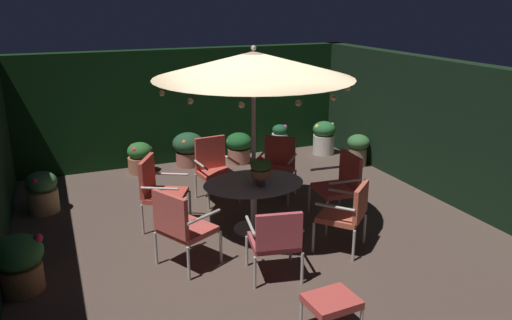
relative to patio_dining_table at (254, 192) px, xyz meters
name	(u,v)px	position (x,y,z in m)	size (l,w,h in m)	color
ground_plane	(257,232)	(0.02, -0.08, -0.59)	(7.12, 7.82, 0.02)	#503F36
hedge_backdrop_rear	(186,105)	(0.02, 3.68, 0.55)	(7.12, 0.30, 2.26)	black
hedge_backdrop_right	(452,132)	(3.43, -0.08, 0.55)	(0.30, 7.82, 2.26)	black
patio_dining_table	(254,192)	(0.00, 0.00, 0.00)	(1.44, 1.17, 0.73)	#B9B1AC
patio_umbrella	(254,65)	(0.00, 0.00, 1.78)	(2.67, 2.67, 2.61)	#B8B4AC
centerpiece_planter	(261,169)	(0.04, -0.16, 0.40)	(0.29, 0.29, 0.42)	#816E54
patio_chair_north	(348,211)	(0.90, -1.02, -0.03)	(0.80, 0.80, 0.93)	#B2B5A8
patio_chair_northeast	(341,182)	(1.37, -0.10, 0.00)	(0.60, 0.69, 1.00)	#BCB4AC
patio_chair_east	(278,164)	(0.86, 1.07, 0.00)	(0.80, 0.80, 1.00)	#BAB1A7
patio_chair_southeast	(214,165)	(-0.14, 1.37, 0.00)	(0.63, 0.62, 1.02)	#BCB4A4
patio_chair_south	(158,188)	(-1.22, 0.64, 0.02)	(0.80, 0.82, 1.04)	#BBAEAB
patio_chair_southwest	(181,224)	(-1.22, -0.64, 0.00)	(0.80, 0.82, 1.01)	#B5B4A9
patio_chair_west	(276,238)	(-0.27, -1.34, -0.05)	(0.69, 0.67, 0.91)	#B8AFA3
ottoman_footrest	(332,303)	(-0.17, -2.44, -0.26)	(0.52, 0.44, 0.37)	#B8B4A6
potted_plant_front_corner	(358,148)	(3.04, 1.95, -0.22)	(0.44, 0.44, 0.63)	#826D50
potted_plant_right_far	(19,262)	(-3.05, -0.46, -0.22)	(0.57, 0.57, 0.67)	#A36C3E
potted_plant_back_center	(42,192)	(-2.78, 1.85, -0.24)	(0.47, 0.47, 0.65)	tan
potted_plant_left_far	(280,138)	(1.97, 3.34, -0.26)	(0.34, 0.34, 0.62)	beige
potted_plant_right_near	(324,137)	(2.81, 2.91, -0.21)	(0.48, 0.48, 0.71)	beige
potted_plant_back_left	(239,147)	(0.91, 3.02, -0.25)	(0.52, 0.52, 0.62)	#A7604E
potted_plant_back_right	(140,157)	(-1.05, 3.18, -0.28)	(0.48, 0.47, 0.59)	#9E6145
potted_plant_left_near	(188,148)	(-0.08, 3.24, -0.22)	(0.61, 0.61, 0.67)	#A45D4F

